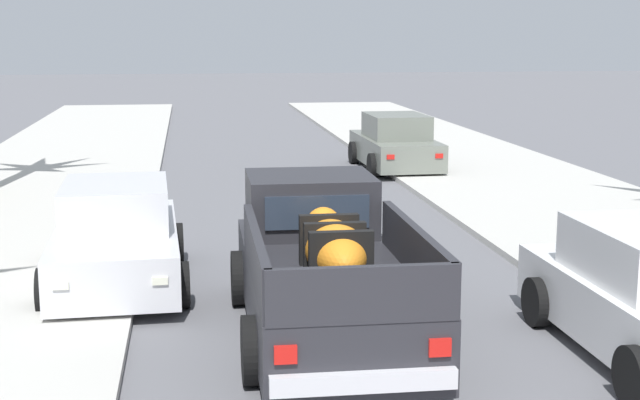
{
  "coord_description": "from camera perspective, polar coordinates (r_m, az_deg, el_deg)",
  "views": [
    {
      "loc": [
        -2.2,
        -5.16,
        3.73
      ],
      "look_at": [
        -0.23,
        8.39,
        1.2
      ],
      "focal_mm": 50.97,
      "sensor_mm": 36.0,
      "label": 1
    }
  ],
  "objects": [
    {
      "name": "sidewalk_left",
      "position": [
        17.89,
        -19.31,
        -1.97
      ],
      "size": [
        5.38,
        60.0,
        0.12
      ],
      "primitive_type": "cube",
      "color": "beige",
      "rests_on": "ground"
    },
    {
      "name": "curb_left",
      "position": [
        17.69,
        -15.21,
        -1.91
      ],
      "size": [
        0.16,
        60.0,
        0.1
      ],
      "primitive_type": "cube",
      "color": "silver",
      "rests_on": "ground"
    },
    {
      "name": "curb_right",
      "position": [
        18.75,
        12.49,
        -1.1
      ],
      "size": [
        0.16,
        60.0,
        0.1
      ],
      "primitive_type": "cube",
      "color": "silver",
      "rests_on": "ground"
    },
    {
      "name": "pickup_truck",
      "position": [
        11.35,
        0.26,
        -4.42
      ],
      "size": [
        2.26,
        5.23,
        1.8
      ],
      "color": "#28282D",
      "rests_on": "ground"
    },
    {
      "name": "car_right_mid",
      "position": [
        13.87,
        -12.64,
        -2.36
      ],
      "size": [
        2.14,
        4.31,
        1.54
      ],
      "color": "silver",
      "rests_on": "ground"
    },
    {
      "name": "car_right_near",
      "position": [
        25.1,
        4.76,
        3.53
      ],
      "size": [
        2.07,
        4.28,
        1.54
      ],
      "color": "slate",
      "rests_on": "ground"
    },
    {
      "name": "sidewalk_right",
      "position": [
        19.24,
        16.08,
        -0.95
      ],
      "size": [
        5.38,
        60.0,
        0.12
      ],
      "primitive_type": "cube",
      "color": "beige",
      "rests_on": "ground"
    }
  ]
}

